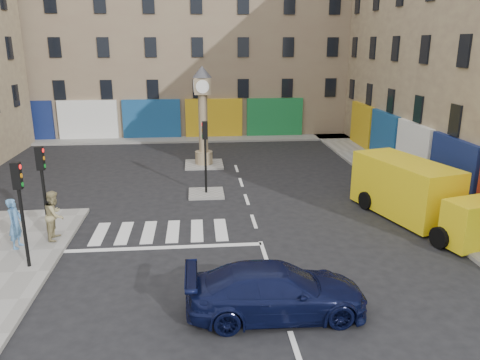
{
  "coord_description": "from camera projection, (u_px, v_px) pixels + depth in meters",
  "views": [
    {
      "loc": [
        -2.38,
        -15.09,
        7.6
      ],
      "look_at": [
        -0.64,
        3.75,
        2.0
      ],
      "focal_mm": 35.0,
      "sensor_mm": 36.0,
      "label": 1
    }
  ],
  "objects": [
    {
      "name": "ground",
      "position": [
        267.0,
        262.0,
        16.77
      ],
      "size": [
        120.0,
        120.0,
        0.0
      ],
      "primitive_type": "plane",
      "color": "black",
      "rests_on": "ground"
    },
    {
      "name": "sidewalk_right",
      "position": [
        390.0,
        177.0,
        27.07
      ],
      "size": [
        2.6,
        30.0,
        0.15
      ],
      "primitive_type": "cube",
      "color": "gray",
      "rests_on": "ground"
    },
    {
      "name": "sidewalk_far",
      "position": [
        177.0,
        139.0,
        37.59
      ],
      "size": [
        32.0,
        2.4,
        0.15
      ],
      "primitive_type": "cube",
      "color": "gray",
      "rests_on": "ground"
    },
    {
      "name": "island_near",
      "position": [
        206.0,
        193.0,
        24.22
      ],
      "size": [
        1.8,
        1.8,
        0.12
      ],
      "primitive_type": "cube",
      "color": "gray",
      "rests_on": "ground"
    },
    {
      "name": "island_far",
      "position": [
        204.0,
        164.0,
        29.94
      ],
      "size": [
        2.4,
        2.4,
        0.12
      ],
      "primitive_type": "cube",
      "color": "gray",
      "rests_on": "ground"
    },
    {
      "name": "building_far",
      "position": [
        176.0,
        31.0,
        40.74
      ],
      "size": [
        32.0,
        10.0,
        17.0
      ],
      "primitive_type": "cube",
      "color": "#817056",
      "rests_on": "ground"
    },
    {
      "name": "traffic_light_left_near",
      "position": [
        20.0,
        198.0,
        15.48
      ],
      "size": [
        0.28,
        0.22,
        3.7
      ],
      "color": "black",
      "rests_on": "sidewalk_left"
    },
    {
      "name": "traffic_light_left_far",
      "position": [
        42.0,
        178.0,
        17.78
      ],
      "size": [
        0.28,
        0.22,
        3.7
      ],
      "color": "black",
      "rests_on": "sidewalk_left"
    },
    {
      "name": "traffic_light_island",
      "position": [
        205.0,
        146.0,
        23.5
      ],
      "size": [
        0.28,
        0.22,
        3.7
      ],
      "color": "black",
      "rests_on": "island_near"
    },
    {
      "name": "clock_pillar",
      "position": [
        203.0,
        110.0,
        28.95
      ],
      "size": [
        1.2,
        1.2,
        6.1
      ],
      "color": "tan",
      "rests_on": "island_far"
    },
    {
      "name": "navy_sedan",
      "position": [
        277.0,
        291.0,
        13.39
      ],
      "size": [
        5.21,
        2.13,
        1.51
      ],
      "primitive_type": "imported",
      "rotation": [
        0.0,
        0.0,
        1.57
      ],
      "color": "black",
      "rests_on": "ground"
    },
    {
      "name": "yellow_van",
      "position": [
        415.0,
        193.0,
        20.37
      ],
      "size": [
        3.92,
        7.31,
        2.55
      ],
      "rotation": [
        0.0,
        0.0,
        0.28
      ],
      "color": "yellow",
      "rests_on": "ground"
    },
    {
      "name": "pedestrian_blue",
      "position": [
        15.0,
        223.0,
        17.4
      ],
      "size": [
        0.54,
        0.75,
        1.93
      ],
      "primitive_type": "imported",
      "rotation": [
        0.0,
        0.0,
        1.46
      ],
      "color": "#5185BB",
      "rests_on": "sidewalk_left"
    },
    {
      "name": "pedestrian_tan",
      "position": [
        55.0,
        215.0,
        18.19
      ],
      "size": [
        0.76,
        0.97,
        1.96
      ],
      "primitive_type": "imported",
      "rotation": [
        0.0,
        0.0,
        1.55
      ],
      "color": "#97895C",
      "rests_on": "sidewalk_left"
    }
  ]
}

